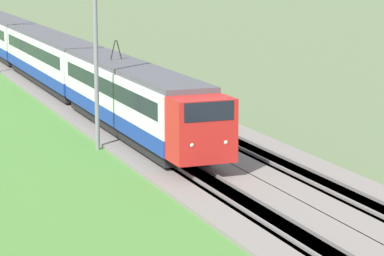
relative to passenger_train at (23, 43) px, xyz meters
name	(u,v)px	position (x,y,z in m)	size (l,w,h in m)	color
ballast_main	(81,105)	(-19.40, 0.00, -2.23)	(240.00, 4.40, 0.30)	gray
ballast_adjacent	(145,101)	(-19.40, -4.35, -2.23)	(240.00, 4.40, 0.30)	gray
track_main	(81,105)	(-19.40, 0.00, -2.23)	(240.00, 1.57, 0.45)	#4C4238
track_adjacent	(145,101)	(-19.40, -4.35, -2.23)	(240.00, 1.57, 0.45)	#4C4238
passenger_train	(23,43)	(0.00, 0.00, 0.00)	(82.30, 2.82, 5.09)	red
catenary_mast_mid	(97,60)	(-32.73, 2.46, 2.26)	(0.22, 2.56, 8.99)	slate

